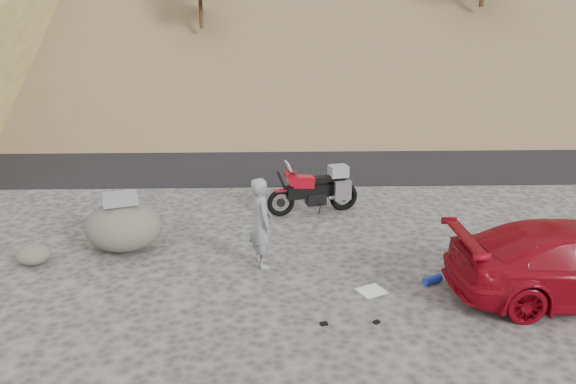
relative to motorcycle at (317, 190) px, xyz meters
name	(u,v)px	position (x,y,z in m)	size (l,w,h in m)	color
ground	(327,271)	(-0.05, -3.37, -0.63)	(140.00, 140.00, 0.00)	#3E3B39
road	(303,157)	(-0.05, 5.63, -0.63)	(120.00, 7.00, 0.05)	black
motorcycle	(317,190)	(0.00, 0.00, 0.00)	(2.42, 1.07, 1.46)	black
man	(262,265)	(-1.39, -3.06, -0.63)	(0.69, 0.46, 1.90)	gray
red_car	(574,296)	(4.46, -4.57, -0.63)	(1.95, 4.80, 1.39)	maroon
boulder	(123,226)	(-4.45, -2.19, -0.07)	(1.80, 1.57, 1.27)	#534F47
small_rock	(33,254)	(-6.18, -2.87, -0.41)	(0.73, 0.66, 0.43)	#534F47
gear_white_cloth	(371,291)	(0.71, -4.26, -0.62)	(0.48, 0.43, 0.02)	white
gear_blue_mat	(432,280)	(1.95, -3.98, -0.54)	(0.16, 0.16, 0.41)	#1B35A6
gear_bottle	(468,291)	(2.46, -4.52, -0.51)	(0.09, 0.09, 0.23)	#1B35A6
gear_funnel	(507,309)	(2.96, -5.12, -0.54)	(0.14, 0.14, 0.17)	#AB1B0B
gear_glove_a	(324,324)	(-0.30, -5.40, -0.61)	(0.13, 0.09, 0.04)	black
gear_glove_b	(377,322)	(0.61, -5.38, -0.61)	(0.11, 0.08, 0.04)	black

